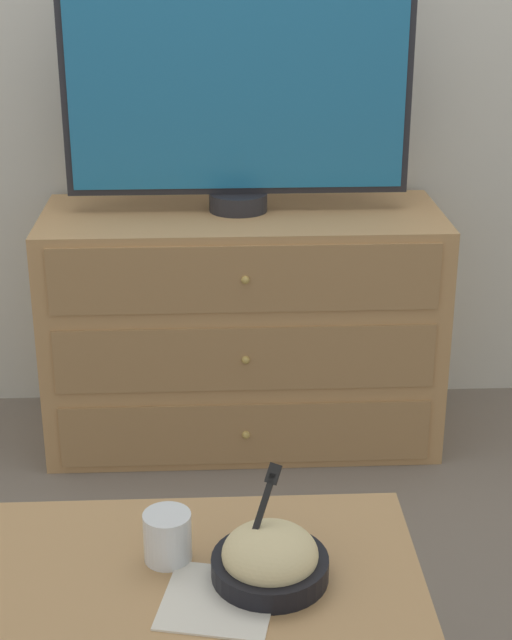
% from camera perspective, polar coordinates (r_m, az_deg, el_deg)
% --- Properties ---
extents(ground_plane, '(12.00, 12.00, 0.00)m').
position_cam_1_polar(ground_plane, '(3.47, -2.06, -4.32)').
color(ground_plane, '#70665B').
extents(wall_back, '(12.00, 0.05, 2.60)m').
position_cam_1_polar(wall_back, '(3.15, -2.40, 17.64)').
color(wall_back, silver).
rests_on(wall_back, ground_plane).
extents(dresser, '(1.20, 0.51, 0.74)m').
position_cam_1_polar(dresser, '(3.07, -0.78, -0.41)').
color(dresser, tan).
rests_on(dresser, ground_plane).
extents(tv, '(1.01, 0.18, 0.67)m').
position_cam_1_polar(tv, '(2.90, -1.08, 13.02)').
color(tv, '#232328').
rests_on(tv, dresser).
extents(coffee_table, '(0.86, 0.48, 0.47)m').
position_cam_1_polar(coffee_table, '(1.85, -4.46, -16.40)').
color(coffee_table, tan).
rests_on(coffee_table, ground_plane).
extents(takeout_bowl, '(0.21, 0.21, 0.19)m').
position_cam_1_polar(takeout_bowl, '(1.76, 0.82, -13.75)').
color(takeout_bowl, black).
rests_on(takeout_bowl, coffee_table).
extents(drink_cup, '(0.09, 0.09, 0.09)m').
position_cam_1_polar(drink_cup, '(1.81, -5.16, -12.59)').
color(drink_cup, beige).
rests_on(drink_cup, coffee_table).
extents(napkin, '(0.22, 0.22, 0.00)m').
position_cam_1_polar(napkin, '(1.73, -2.20, -15.94)').
color(napkin, silver).
rests_on(napkin, coffee_table).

